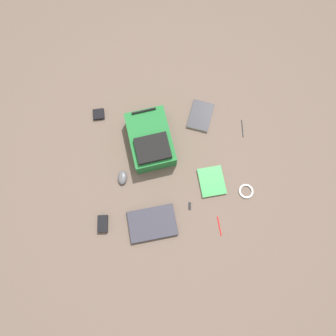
{
  "coord_description": "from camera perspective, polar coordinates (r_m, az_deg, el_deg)",
  "views": [
    {
      "loc": [
        0.0,
        -0.51,
        2.01
      ],
      "look_at": [
        -0.01,
        -0.01,
        0.02
      ],
      "focal_mm": 28.72,
      "sensor_mm": 36.0,
      "label": 1
    }
  ],
  "objects": [
    {
      "name": "ground_plane",
      "position": [
        2.07,
        0.32,
        0.08
      ],
      "size": [
        4.02,
        4.02,
        0.0
      ],
      "primitive_type": "plane",
      "color": "brown"
    },
    {
      "name": "backpack",
      "position": [
        2.05,
        -3.82,
        5.89
      ],
      "size": [
        0.41,
        0.51,
        0.18
      ],
      "color": "#1E662D",
      "rests_on": "ground_plane"
    },
    {
      "name": "laptop",
      "position": [
        2.0,
        -3.46,
        -11.62
      ],
      "size": [
        0.39,
        0.3,
        0.03
      ],
      "color": "#24242C",
      "rests_on": "ground_plane"
    },
    {
      "name": "book_red",
      "position": [
        2.22,
        6.81,
        10.97
      ],
      "size": [
        0.23,
        0.28,
        0.02
      ],
      "color": "silver",
      "rests_on": "ground_plane"
    },
    {
      "name": "book_comic",
      "position": [
        2.06,
        9.16,
        -2.82
      ],
      "size": [
        0.23,
        0.25,
        0.02
      ],
      "color": "silver",
      "rests_on": "ground_plane"
    },
    {
      "name": "computer_mouse",
      "position": [
        2.06,
        -9.73,
        -2.02
      ],
      "size": [
        0.07,
        0.11,
        0.04
      ],
      "primitive_type": "ellipsoid",
      "rotation": [
        0.0,
        0.0,
        0.0
      ],
      "color": "#4C4C51",
      "rests_on": "ground_plane"
    },
    {
      "name": "cable_coil",
      "position": [
        2.11,
        16.15,
        -4.75
      ],
      "size": [
        0.11,
        0.11,
        0.01
      ],
      "primitive_type": "torus",
      "color": "silver",
      "rests_on": "ground_plane"
    },
    {
      "name": "power_brick",
      "position": [
        2.05,
        -13.76,
        -11.4
      ],
      "size": [
        0.08,
        0.13,
        0.03
      ],
      "primitive_type": "cube",
      "rotation": [
        0.0,
        0.0,
        0.07
      ],
      "color": "black",
      "rests_on": "ground_plane"
    },
    {
      "name": "pen_black",
      "position": [
        2.04,
        10.76,
        -11.99
      ],
      "size": [
        0.03,
        0.14,
        0.01
      ],
      "primitive_type": "cylinder",
      "rotation": [
        1.57,
        0.0,
        0.18
      ],
      "color": "red",
      "rests_on": "ground_plane"
    },
    {
      "name": "pen_blue",
      "position": [
        2.25,
        15.45,
        8.11
      ],
      "size": [
        0.01,
        0.15,
        0.01
      ],
      "primitive_type": "cylinder",
      "rotation": [
        1.57,
        0.0,
        3.19
      ],
      "color": "black",
      "rests_on": "ground_plane"
    },
    {
      "name": "earbud_pouch",
      "position": [
        2.28,
        -14.59,
        10.98
      ],
      "size": [
        0.1,
        0.1,
        0.02
      ],
      "primitive_type": "cube",
      "rotation": [
        0.0,
        0.0,
        0.16
      ],
      "color": "black",
      "rests_on": "ground_plane"
    },
    {
      "name": "usb_stick",
      "position": [
        2.02,
        4.53,
        -8.06
      ],
      "size": [
        0.02,
        0.06,
        0.01
      ],
      "primitive_type": "cube",
      "rotation": [
        0.0,
        0.0,
        3.14
      ],
      "color": "black",
      "rests_on": "ground_plane"
    }
  ]
}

